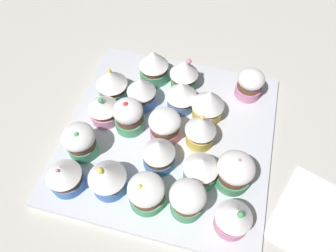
{
  "coord_description": "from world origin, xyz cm",
  "views": [
    {
      "loc": [
        8.8,
        -33.46,
        55.7
      ],
      "look_at": [
        0.0,
        0.0,
        4.2
      ],
      "focal_mm": 35.14,
      "sensor_mm": 36.0,
      "label": 1
    }
  ],
  "objects_px": {
    "cupcake_0": "(64,176)",
    "cupcake_10": "(129,115)",
    "cupcake_7": "(201,169)",
    "cupcake_13": "(112,83)",
    "cupcake_12": "(201,128)",
    "cupcake_15": "(181,95)",
    "cupcake_17": "(154,65)",
    "cupcake_16": "(208,104)",
    "cupcake_9": "(103,108)",
    "cupcake_18": "(185,73)",
    "cupcake_5": "(80,141)",
    "cupcake_6": "(161,153)",
    "cupcake_8": "(235,172)",
    "napkin": "(319,219)",
    "cupcake_11": "(165,126)",
    "cupcake_3": "(187,199)",
    "cupcake_4": "(234,217)",
    "cupcake_19": "(250,84)",
    "cupcake_2": "(145,192)",
    "cupcake_1": "(107,177)",
    "cupcake_14": "(141,91)",
    "baking_tray": "(168,136)"
  },
  "relations": [
    {
      "from": "cupcake_9",
      "to": "cupcake_17",
      "type": "relative_size",
      "value": 0.9
    },
    {
      "from": "cupcake_0",
      "to": "cupcake_8",
      "type": "height_order",
      "value": "cupcake_8"
    },
    {
      "from": "cupcake_11",
      "to": "cupcake_9",
      "type": "bearing_deg",
      "value": 174.91
    },
    {
      "from": "cupcake_7",
      "to": "cupcake_8",
      "type": "bearing_deg",
      "value": 8.86
    },
    {
      "from": "cupcake_4",
      "to": "cupcake_16",
      "type": "bearing_deg",
      "value": 111.2
    },
    {
      "from": "cupcake_4",
      "to": "cupcake_6",
      "type": "distance_m",
      "value": 0.16
    },
    {
      "from": "cupcake_5",
      "to": "cupcake_14",
      "type": "xyz_separation_m",
      "value": [
        0.07,
        0.14,
        0.0
      ]
    },
    {
      "from": "cupcake_4",
      "to": "cupcake_17",
      "type": "distance_m",
      "value": 0.35
    },
    {
      "from": "napkin",
      "to": "cupcake_16",
      "type": "bearing_deg",
      "value": 145.01
    },
    {
      "from": "cupcake_12",
      "to": "cupcake_18",
      "type": "relative_size",
      "value": 1.07
    },
    {
      "from": "cupcake_6",
      "to": "napkin",
      "type": "xyz_separation_m",
      "value": [
        0.29,
        -0.03,
        -0.05
      ]
    },
    {
      "from": "cupcake_5",
      "to": "cupcake_6",
      "type": "xyz_separation_m",
      "value": [
        0.15,
        0.01,
        0.0
      ]
    },
    {
      "from": "cupcake_0",
      "to": "cupcake_15",
      "type": "distance_m",
      "value": 0.27
    },
    {
      "from": "cupcake_19",
      "to": "napkin",
      "type": "distance_m",
      "value": 0.29
    },
    {
      "from": "cupcake_9",
      "to": "cupcake_13",
      "type": "xyz_separation_m",
      "value": [
        -0.0,
        0.06,
        0.0
      ]
    },
    {
      "from": "cupcake_1",
      "to": "cupcake_7",
      "type": "xyz_separation_m",
      "value": [
        0.15,
        0.06,
        -0.0
      ]
    },
    {
      "from": "cupcake_10",
      "to": "cupcake_19",
      "type": "relative_size",
      "value": 1.13
    },
    {
      "from": "cupcake_18",
      "to": "baking_tray",
      "type": "bearing_deg",
      "value": -90.96
    },
    {
      "from": "cupcake_15",
      "to": "cupcake_17",
      "type": "xyz_separation_m",
      "value": [
        -0.07,
        0.06,
        0.0
      ]
    },
    {
      "from": "cupcake_6",
      "to": "cupcake_13",
      "type": "distance_m",
      "value": 0.19
    },
    {
      "from": "cupcake_3",
      "to": "cupcake_10",
      "type": "distance_m",
      "value": 0.2
    },
    {
      "from": "cupcake_9",
      "to": "cupcake_13",
      "type": "bearing_deg",
      "value": 94.14
    },
    {
      "from": "cupcake_1",
      "to": "cupcake_7",
      "type": "height_order",
      "value": "cupcake_1"
    },
    {
      "from": "cupcake_6",
      "to": "cupcake_7",
      "type": "height_order",
      "value": "cupcake_6"
    },
    {
      "from": "cupcake_3",
      "to": "cupcake_5",
      "type": "bearing_deg",
      "value": 164.53
    },
    {
      "from": "cupcake_6",
      "to": "cupcake_11",
      "type": "distance_m",
      "value": 0.06
    },
    {
      "from": "cupcake_7",
      "to": "cupcake_9",
      "type": "relative_size",
      "value": 0.98
    },
    {
      "from": "cupcake_1",
      "to": "cupcake_15",
      "type": "xyz_separation_m",
      "value": [
        0.08,
        0.21,
        -0.0
      ]
    },
    {
      "from": "cupcake_0",
      "to": "cupcake_3",
      "type": "height_order",
      "value": "cupcake_3"
    },
    {
      "from": "cupcake_7",
      "to": "cupcake_10",
      "type": "xyz_separation_m",
      "value": [
        -0.16,
        0.08,
        0.0
      ]
    },
    {
      "from": "cupcake_12",
      "to": "cupcake_15",
      "type": "bearing_deg",
      "value": 127.25
    },
    {
      "from": "cupcake_11",
      "to": "cupcake_17",
      "type": "bearing_deg",
      "value": 113.71
    },
    {
      "from": "cupcake_4",
      "to": "baking_tray",
      "type": "bearing_deg",
      "value": 134.92
    },
    {
      "from": "cupcake_0",
      "to": "cupcake_14",
      "type": "distance_m",
      "value": 0.22
    },
    {
      "from": "cupcake_0",
      "to": "cupcake_8",
      "type": "bearing_deg",
      "value": 15.88
    },
    {
      "from": "cupcake_0",
      "to": "cupcake_10",
      "type": "bearing_deg",
      "value": 65.81
    },
    {
      "from": "cupcake_12",
      "to": "cupcake_17",
      "type": "distance_m",
      "value": 0.18
    },
    {
      "from": "cupcake_17",
      "to": "cupcake_16",
      "type": "bearing_deg",
      "value": -28.5
    },
    {
      "from": "cupcake_6",
      "to": "cupcake_2",
      "type": "bearing_deg",
      "value": -95.75
    },
    {
      "from": "cupcake_15",
      "to": "cupcake_5",
      "type": "bearing_deg",
      "value": -134.91
    },
    {
      "from": "cupcake_8",
      "to": "cupcake_18",
      "type": "xyz_separation_m",
      "value": [
        -0.13,
        0.2,
        0.0
      ]
    },
    {
      "from": "cupcake_13",
      "to": "cupcake_4",
      "type": "bearing_deg",
      "value": -37.06
    },
    {
      "from": "cupcake_17",
      "to": "cupcake_11",
      "type": "bearing_deg",
      "value": -66.29
    },
    {
      "from": "cupcake_7",
      "to": "cupcake_14",
      "type": "bearing_deg",
      "value": 137.48
    },
    {
      "from": "cupcake_0",
      "to": "cupcake_10",
      "type": "distance_m",
      "value": 0.16
    },
    {
      "from": "cupcake_9",
      "to": "cupcake_18",
      "type": "xyz_separation_m",
      "value": [
        0.13,
        0.13,
        0.0
      ]
    },
    {
      "from": "cupcake_7",
      "to": "cupcake_13",
      "type": "bearing_deg",
      "value": 146.44
    },
    {
      "from": "cupcake_12",
      "to": "cupcake_13",
      "type": "height_order",
      "value": "cupcake_12"
    },
    {
      "from": "baking_tray",
      "to": "cupcake_8",
      "type": "relative_size",
      "value": 5.35
    },
    {
      "from": "napkin",
      "to": "cupcake_17",
      "type": "bearing_deg",
      "value": 147.27
    }
  ]
}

